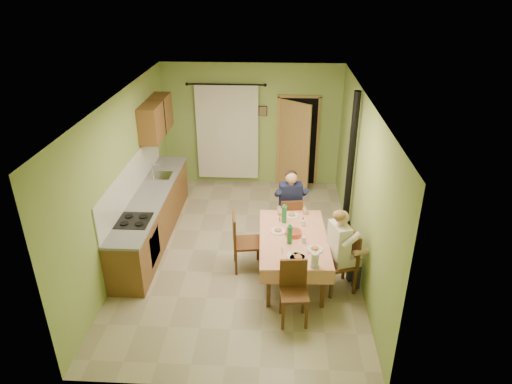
# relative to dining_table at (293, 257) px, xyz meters

# --- Properties ---
(floor) EXTENTS (4.00, 6.00, 0.01)m
(floor) POSITION_rel_dining_table_xyz_m (-0.89, 0.70, -0.38)
(floor) COLOR tan
(floor) RESTS_ON ground
(room_shell) EXTENTS (4.04, 6.04, 2.82)m
(room_shell) POSITION_rel_dining_table_xyz_m (-0.89, 0.70, 1.44)
(room_shell) COLOR #8FAB58
(room_shell) RESTS_ON ground
(kitchen_run) EXTENTS (0.64, 3.64, 1.56)m
(kitchen_run) POSITION_rel_dining_table_xyz_m (-2.60, 1.10, 0.10)
(kitchen_run) COLOR brown
(kitchen_run) RESTS_ON ground
(upper_cabinets) EXTENTS (0.35, 1.40, 0.70)m
(upper_cabinets) POSITION_rel_dining_table_xyz_m (-2.71, 2.40, 1.57)
(upper_cabinets) COLOR brown
(upper_cabinets) RESTS_ON room_shell
(curtain) EXTENTS (1.70, 0.07, 2.22)m
(curtain) POSITION_rel_dining_table_xyz_m (-1.44, 3.60, 0.88)
(curtain) COLOR black
(curtain) RESTS_ON ground
(doorway) EXTENTS (0.96, 0.55, 2.15)m
(doorway) POSITION_rel_dining_table_xyz_m (0.12, 3.55, 0.67)
(doorway) COLOR black
(doorway) RESTS_ON ground
(dining_table) EXTENTS (1.16, 1.85, 0.76)m
(dining_table) POSITION_rel_dining_table_xyz_m (0.00, 0.00, 0.00)
(dining_table) COLOR #ED987B
(dining_table) RESTS_ON ground
(tableware) EXTENTS (0.81, 1.65, 0.33)m
(tableware) POSITION_rel_dining_table_xyz_m (0.03, -0.10, 0.45)
(tableware) COLOR white
(tableware) RESTS_ON dining_table
(chair_far) EXTENTS (0.43, 0.43, 0.94)m
(chair_far) POSITION_rel_dining_table_xyz_m (-0.03, 1.05, -0.09)
(chair_far) COLOR #583118
(chair_far) RESTS_ON ground
(chair_near) EXTENTS (0.42, 0.42, 0.95)m
(chair_near) POSITION_rel_dining_table_xyz_m (-0.01, -1.06, -0.09)
(chair_near) COLOR #583118
(chair_near) RESTS_ON ground
(chair_right) EXTENTS (0.58, 0.58, 1.02)m
(chair_right) POSITION_rel_dining_table_xyz_m (0.73, -0.28, -0.09)
(chair_right) COLOR #583118
(chair_right) RESTS_ON ground
(chair_left) EXTENTS (0.52, 0.52, 1.02)m
(chair_left) POSITION_rel_dining_table_xyz_m (-0.78, 0.22, -0.09)
(chair_left) COLOR #583118
(chair_left) RESTS_ON ground
(man_far) EXTENTS (0.61, 0.50, 1.39)m
(man_far) POSITION_rel_dining_table_xyz_m (-0.03, 1.06, 0.50)
(man_far) COLOR #141938
(man_far) RESTS_ON chair_far
(man_right) EXTENTS (0.58, 0.65, 1.39)m
(man_right) POSITION_rel_dining_table_xyz_m (0.71, -0.28, 0.50)
(man_right) COLOR white
(man_right) RESTS_ON chair_right
(stove_flue) EXTENTS (0.24, 0.24, 2.80)m
(stove_flue) POSITION_rel_dining_table_xyz_m (1.01, 1.30, 0.64)
(stove_flue) COLOR black
(stove_flue) RESTS_ON ground
(picture_back) EXTENTS (0.19, 0.03, 0.23)m
(picture_back) POSITION_rel_dining_table_xyz_m (-0.64, 3.67, 1.37)
(picture_back) COLOR black
(picture_back) RESTS_ON room_shell
(picture_right) EXTENTS (0.03, 0.31, 0.21)m
(picture_right) POSITION_rel_dining_table_xyz_m (1.08, 1.90, 1.47)
(picture_right) COLOR brown
(picture_right) RESTS_ON room_shell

